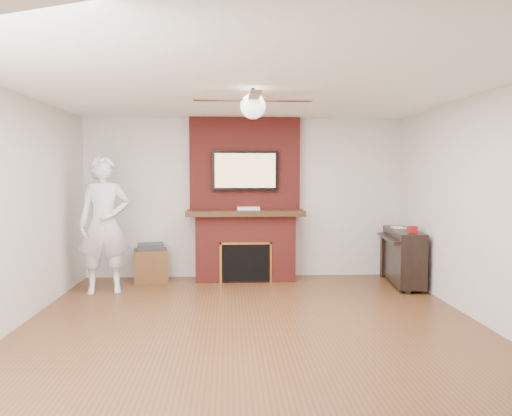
{
  "coord_description": "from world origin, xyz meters",
  "views": [
    {
      "loc": [
        -0.25,
        -5.12,
        1.64
      ],
      "look_at": [
        0.08,
        0.9,
        1.22
      ],
      "focal_mm": 35.0,
      "sensor_mm": 36.0,
      "label": 1
    }
  ],
  "objects": [
    {
      "name": "room_shell",
      "position": [
        0.0,
        0.0,
        1.25
      ],
      "size": [
        5.36,
        5.86,
        2.86
      ],
      "color": "#512E18",
      "rests_on": "ground"
    },
    {
      "name": "side_table",
      "position": [
        -1.45,
        2.48,
        0.26
      ],
      "size": [
        0.58,
        0.58,
        0.57
      ],
      "rotation": [
        0.0,
        0.0,
        0.19
      ],
      "color": "#503117",
      "rests_on": "ground"
    },
    {
      "name": "candle_blue",
      "position": [
        0.18,
        2.34,
        0.05
      ],
      "size": [
        0.06,
        0.06,
        0.09
      ],
      "primitive_type": "cylinder",
      "color": "teal",
      "rests_on": "ground"
    },
    {
      "name": "tv",
      "position": [
        0.0,
        2.5,
        1.68
      ],
      "size": [
        1.0,
        0.08,
        0.6
      ],
      "color": "black",
      "rests_on": "fireplace"
    },
    {
      "name": "ceiling_fan",
      "position": [
        -0.0,
        0.0,
        2.33
      ],
      "size": [
        1.21,
        1.21,
        0.31
      ],
      "color": "black",
      "rests_on": "room_shell"
    },
    {
      "name": "fireplace",
      "position": [
        0.0,
        2.55,
        1.0
      ],
      "size": [
        1.78,
        0.64,
        2.5
      ],
      "color": "maroon",
      "rests_on": "ground"
    },
    {
      "name": "person",
      "position": [
        -1.95,
        1.76,
        0.94
      ],
      "size": [
        0.76,
        0.58,
        1.88
      ],
      "primitive_type": "imported",
      "rotation": [
        0.0,
        0.0,
        0.19
      ],
      "color": "silver",
      "rests_on": "ground"
    },
    {
      "name": "cable_box",
      "position": [
        0.05,
        2.45,
        1.1
      ],
      "size": [
        0.35,
        0.2,
        0.05
      ],
      "primitive_type": "cube",
      "rotation": [
        0.0,
        0.0,
        -0.02
      ],
      "color": "silver",
      "rests_on": "fireplace"
    },
    {
      "name": "candle_orange_extra",
      "position": [
        -0.01,
        2.32,
        0.07
      ],
      "size": [
        0.06,
        0.06,
        0.14
      ],
      "primitive_type": "cylinder",
      "color": "red",
      "rests_on": "ground"
    },
    {
      "name": "candle_cream",
      "position": [
        0.13,
        2.38,
        0.05
      ],
      "size": [
        0.08,
        0.08,
        0.09
      ],
      "primitive_type": "cylinder",
      "color": "beige",
      "rests_on": "ground"
    },
    {
      "name": "piano",
      "position": [
        2.3,
        2.0,
        0.44
      ],
      "size": [
        0.59,
        1.28,
        0.9
      ],
      "rotation": [
        0.0,
        0.0,
        -0.11
      ],
      "color": "black",
      "rests_on": "ground"
    },
    {
      "name": "candle_green",
      "position": [
        -0.03,
        2.33,
        0.04
      ],
      "size": [
        0.07,
        0.07,
        0.08
      ],
      "primitive_type": "cylinder",
      "color": "#517B31",
      "rests_on": "ground"
    },
    {
      "name": "candle_orange",
      "position": [
        -0.13,
        2.32,
        0.07
      ],
      "size": [
        0.06,
        0.06,
        0.14
      ],
      "primitive_type": "cylinder",
      "color": "orange",
      "rests_on": "ground"
    }
  ]
}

